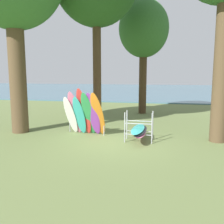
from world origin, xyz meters
TOP-DOWN VIEW (x-y plane):
  - ground_plane at (0.00, 0.00)m, footprint 80.00×80.00m
  - lake_water at (0.00, 31.90)m, footprint 80.00×36.00m
  - tree_far_left_back at (0.39, 7.96)m, footprint 3.36×3.36m
  - leaning_board_pile at (-1.63, 1.01)m, footprint 2.10×1.28m
  - board_storage_rack at (0.92, 0.50)m, footprint 1.15×2.12m

SIDE VIEW (x-z plane):
  - ground_plane at x=0.00m, z-range 0.00..0.00m
  - lake_water at x=0.00m, z-range 0.00..0.10m
  - board_storage_rack at x=0.92m, z-range -0.15..1.10m
  - leaning_board_pile at x=-1.63m, z-range -0.11..2.08m
  - tree_far_left_back at x=0.39m, z-range 1.82..9.53m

